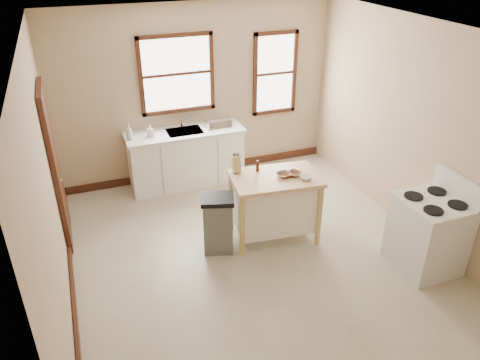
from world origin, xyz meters
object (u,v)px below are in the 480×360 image
object	(u,v)px
bowl_b	(294,174)
gas_stove	(430,225)
trash_bin	(218,224)
pepper_grinder	(258,166)
soap_bottle_a	(129,132)
soap_bottle_b	(150,131)
dish_rack	(218,123)
kitchen_island	(274,207)
bowl_c	(306,178)
knife_block	(236,165)
bowl_a	(284,175)

from	to	relation	value
bowl_b	gas_stove	xyz separation A→B (m)	(1.25, -1.16, -0.35)
trash_bin	pepper_grinder	bearing A→B (deg)	37.72
pepper_grinder	bowl_b	xyz separation A→B (m)	(0.40, -0.27, -0.05)
soap_bottle_a	soap_bottle_b	size ratio (longest dim) A/B	1.30
soap_bottle_a	pepper_grinder	xyz separation A→B (m)	(1.40, -1.64, -0.04)
dish_rack	gas_stove	bearing A→B (deg)	-42.22
dish_rack	kitchen_island	world-z (taller)	dish_rack
soap_bottle_a	bowl_b	bearing A→B (deg)	-40.82
dish_rack	gas_stove	size ratio (longest dim) A/B	0.34
dish_rack	pepper_grinder	size ratio (longest dim) A/B	2.74
dish_rack	bowl_c	bearing A→B (deg)	-57.05
soap_bottle_a	bowl_c	xyz separation A→B (m)	(1.89, -2.06, -0.09)
kitchen_island	bowl_b	world-z (taller)	bowl_b
dish_rack	knife_block	bearing A→B (deg)	-79.68
pepper_grinder	gas_stove	world-z (taller)	gas_stove
gas_stove	bowl_c	bearing A→B (deg)	138.93
kitchen_island	knife_block	distance (m)	0.76
soap_bottle_b	gas_stove	bearing A→B (deg)	-49.03
soap_bottle_b	pepper_grinder	world-z (taller)	soap_bottle_b
kitchen_island	bowl_b	bearing A→B (deg)	-5.78
dish_rack	pepper_grinder	world-z (taller)	pepper_grinder
soap_bottle_a	gas_stove	distance (m)	4.35
bowl_a	gas_stove	distance (m)	1.85
bowl_c	trash_bin	world-z (taller)	bowl_c
bowl_a	gas_stove	world-z (taller)	gas_stove
knife_block	bowl_a	world-z (taller)	knife_block
pepper_grinder	knife_block	bearing A→B (deg)	164.13
soap_bottle_a	pepper_grinder	world-z (taller)	soap_bottle_a
kitchen_island	pepper_grinder	world-z (taller)	pepper_grinder
trash_bin	kitchen_island	bearing A→B (deg)	18.29
kitchen_island	pepper_grinder	distance (m)	0.60
pepper_grinder	bowl_c	world-z (taller)	pepper_grinder
soap_bottle_b	knife_block	bearing A→B (deg)	-63.19
bowl_a	gas_stove	size ratio (longest dim) A/B	0.15
bowl_b	bowl_c	size ratio (longest dim) A/B	1.18
bowl_a	trash_bin	distance (m)	1.05
bowl_c	gas_stove	bearing A→B (deg)	-41.07
kitchen_island	pepper_grinder	bearing A→B (deg)	131.69
trash_bin	gas_stove	size ratio (longest dim) A/B	0.66
soap_bottle_a	bowl_a	bearing A→B (deg)	-42.82
dish_rack	bowl_a	world-z (taller)	dish_rack
dish_rack	bowl_a	bearing A→B (deg)	-62.57
dish_rack	gas_stove	world-z (taller)	gas_stove
kitchen_island	knife_block	size ratio (longest dim) A/B	5.64
kitchen_island	trash_bin	bearing A→B (deg)	-172.04
soap_bottle_a	bowl_c	distance (m)	2.80
pepper_grinder	soap_bottle_b	bearing A→B (deg)	123.24
dish_rack	kitchen_island	xyz separation A→B (m)	(0.16, -1.90, -0.51)
dish_rack	kitchen_island	size ratio (longest dim) A/B	0.36
dish_rack	gas_stove	distance (m)	3.54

